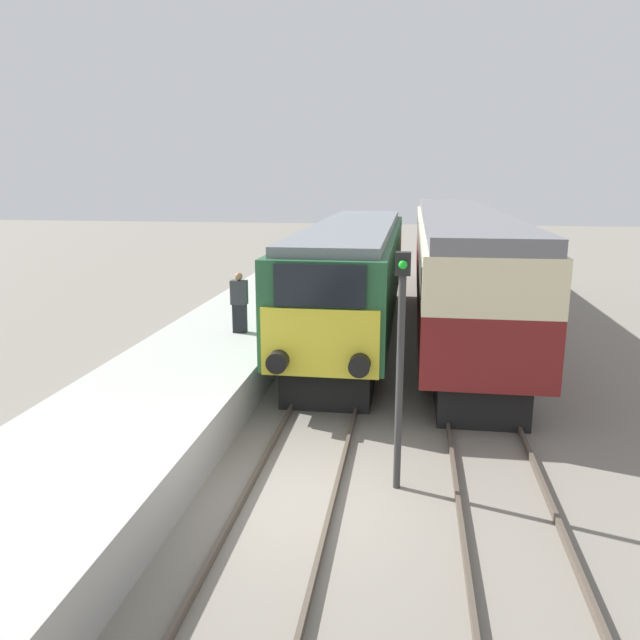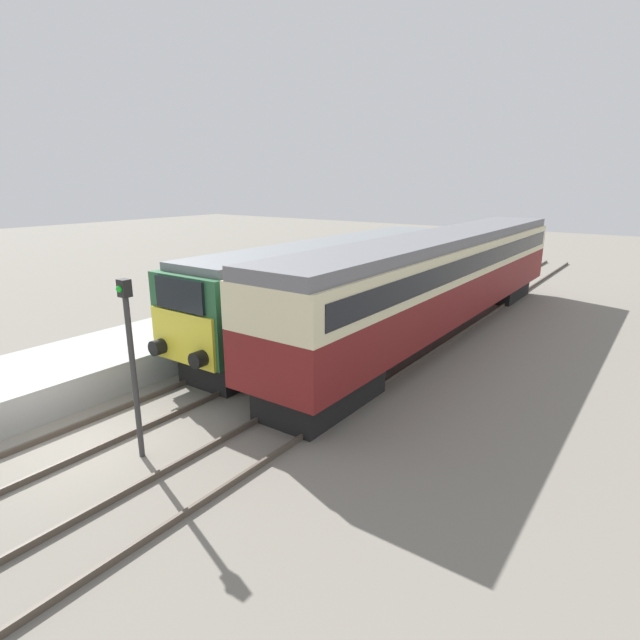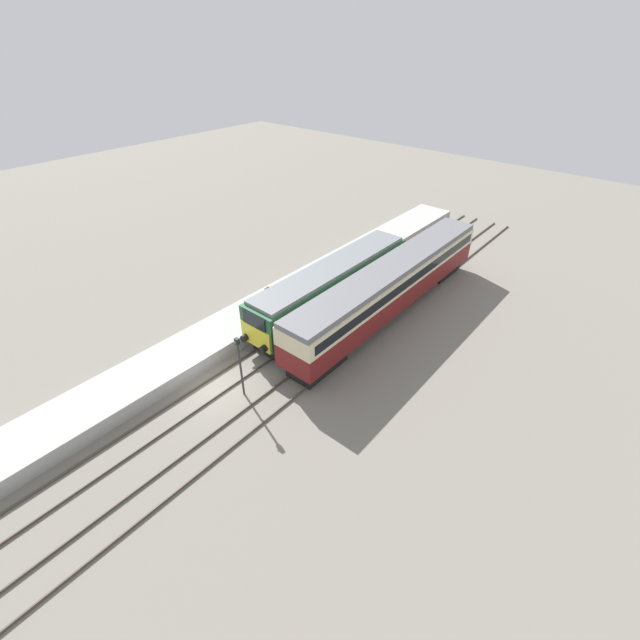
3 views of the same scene
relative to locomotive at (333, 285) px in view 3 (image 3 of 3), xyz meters
The scene contains 8 objects.
ground_plane 11.00m from the locomotive, 90.00° to the right, with size 120.00×120.00×0.00m, color slate.
platform_left 4.62m from the locomotive, 139.62° to the right, with size 3.50×50.00×0.92m.
rails_near_track 6.14m from the locomotive, 90.00° to the right, with size 1.51×60.00×0.14m.
rails_far_track 7.02m from the locomotive, 59.65° to the right, with size 1.50×60.00×0.14m.
locomotive is the anchor object (origin of this frame).
passenger_carriage 4.14m from the locomotive, 34.45° to the left, with size 2.75×20.40×3.97m.
person_on_platform 4.61m from the locomotive, 127.00° to the right, with size 0.44×0.26×1.65m.
signal_post 10.26m from the locomotive, 80.46° to the right, with size 0.24×0.28×3.96m.
Camera 3 is at (16.41, -10.01, 17.29)m, focal length 24.00 mm.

